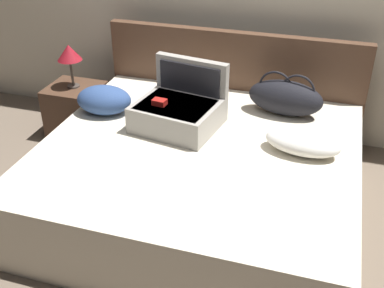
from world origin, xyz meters
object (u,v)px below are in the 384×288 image
(bed, at_px, (198,178))
(duffel_bag, at_px, (285,97))
(hard_case_large, at_px, (179,110))
(table_lamp, at_px, (69,54))
(pillow_near_headboard, at_px, (303,142))
(pillow_center_head, at_px, (104,100))
(nightstand, at_px, (77,111))

(bed, height_order, duffel_bag, duffel_bag)
(hard_case_large, height_order, table_lamp, hard_case_large)
(pillow_near_headboard, distance_m, table_lamp, 2.01)
(pillow_center_head, distance_m, nightstand, 0.75)
(table_lamp, bearing_deg, hard_case_large, -22.48)
(hard_case_large, height_order, duffel_bag, hard_case_large)
(duffel_bag, relative_size, table_lamp, 1.53)
(hard_case_large, height_order, nightstand, hard_case_large)
(duffel_bag, height_order, nightstand, duffel_bag)
(pillow_near_headboard, bearing_deg, bed, -168.85)
(duffel_bag, bearing_deg, pillow_near_headboard, -70.35)
(duffel_bag, distance_m, pillow_center_head, 1.30)
(hard_case_large, relative_size, pillow_center_head, 1.54)
(pillow_near_headboard, bearing_deg, pillow_center_head, 174.70)
(bed, bearing_deg, duffel_bag, 53.86)
(pillow_center_head, bearing_deg, hard_case_large, -2.52)
(nightstand, relative_size, table_lamp, 1.22)
(nightstand, bearing_deg, bed, -27.82)
(pillow_near_headboard, height_order, table_lamp, table_lamp)
(bed, xyz_separation_m, pillow_near_headboard, (0.64, 0.13, 0.31))
(nightstand, bearing_deg, duffel_bag, -1.63)
(nightstand, bearing_deg, table_lamp, 0.00)
(bed, relative_size, pillow_center_head, 5.11)
(pillow_center_head, bearing_deg, bed, -18.21)
(nightstand, bearing_deg, pillow_near_headboard, -16.02)
(table_lamp, bearing_deg, pillow_center_head, -39.99)
(bed, distance_m, table_lamp, 1.53)
(nightstand, height_order, table_lamp, table_lamp)
(duffel_bag, xyz_separation_m, pillow_center_head, (-1.24, -0.37, -0.03))
(duffel_bag, height_order, pillow_near_headboard, duffel_bag)
(nightstand, distance_m, table_lamp, 0.51)
(pillow_near_headboard, distance_m, nightstand, 2.03)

